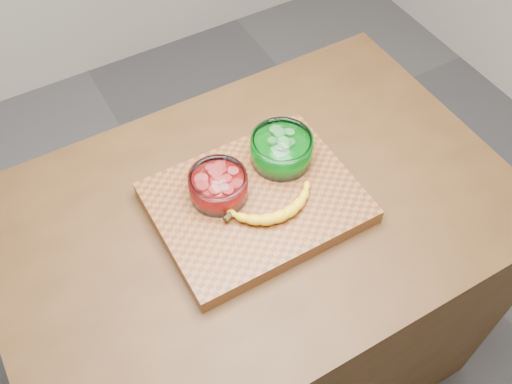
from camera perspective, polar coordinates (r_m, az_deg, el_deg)
ground at (r=2.10m, az=0.00°, el=-16.05°), size 3.50×3.50×0.00m
counter at (r=1.69m, az=0.00°, el=-10.52°), size 1.20×0.80×0.90m
cutting_board at (r=1.29m, az=0.00°, el=-1.08°), size 0.45×0.35×0.04m
bowl_red at (r=1.26m, az=-3.78°, el=0.63°), size 0.13×0.13×0.06m
bowl_green at (r=1.32m, az=2.57°, el=4.28°), size 0.14×0.14×0.07m
banana at (r=1.24m, az=1.87°, el=-1.38°), size 0.23×0.11×0.03m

